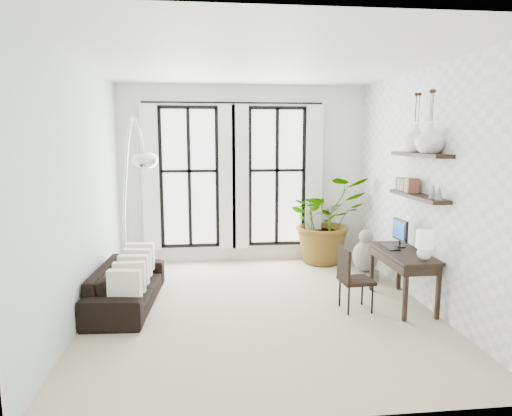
{
  "coord_description": "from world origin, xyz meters",
  "views": [
    {
      "loc": [
        -0.7,
        -5.83,
        2.28
      ],
      "look_at": [
        -0.02,
        0.3,
        1.32
      ],
      "focal_mm": 32.0,
      "sensor_mm": 36.0,
      "label": 1
    }
  ],
  "objects": [
    {
      "name": "vase_b",
      "position": [
        2.11,
        0.08,
        2.27
      ],
      "size": [
        0.37,
        0.37,
        0.38
      ],
      "primitive_type": "imported",
      "color": "white",
      "rests_on": "shelf_upper"
    },
    {
      "name": "vase_a",
      "position": [
        2.11,
        -0.32,
        2.27
      ],
      "size": [
        0.37,
        0.37,
        0.38
      ],
      "primitive_type": "imported",
      "color": "white",
      "rests_on": "shelf_upper"
    },
    {
      "name": "desk",
      "position": [
        1.95,
        -0.12,
        0.7
      ],
      "size": [
        0.53,
        1.26,
        1.14
      ],
      "color": "black",
      "rests_on": "floor"
    },
    {
      "name": "wall_left",
      "position": [
        -2.25,
        0.0,
        1.6
      ],
      "size": [
        0.0,
        5.0,
        5.0
      ],
      "primitive_type": "plane",
      "rotation": [
        1.57,
        0.0,
        1.57
      ],
      "color": "silver",
      "rests_on": "floor"
    },
    {
      "name": "floor",
      "position": [
        0.0,
        0.0,
        0.0
      ],
      "size": [
        5.0,
        5.0,
        0.0
      ],
      "primitive_type": "plane",
      "color": "#B4A88F",
      "rests_on": "ground"
    },
    {
      "name": "plant",
      "position": [
        1.44,
        2.15,
        0.8
      ],
      "size": [
        1.69,
        1.55,
        1.61
      ],
      "primitive_type": "imported",
      "rotation": [
        0.0,
        0.0,
        0.23
      ],
      "color": "#2D7228",
      "rests_on": "floor"
    },
    {
      "name": "ceiling",
      "position": [
        0.0,
        0.0,
        3.2
      ],
      "size": [
        5.0,
        5.0,
        0.0
      ],
      "primitive_type": "plane",
      "color": "white",
      "rests_on": "wall_back"
    },
    {
      "name": "wall_shelves",
      "position": [
        2.11,
        -0.03,
        1.73
      ],
      "size": [
        0.25,
        1.3,
        0.6
      ],
      "color": "black",
      "rests_on": "wall_right"
    },
    {
      "name": "buddha",
      "position": [
        1.83,
        1.04,
        0.35
      ],
      "size": [
        0.46,
        0.46,
        0.83
      ],
      "color": "gray",
      "rests_on": "floor"
    },
    {
      "name": "throw_pillows",
      "position": [
        -1.7,
        0.3,
        0.5
      ],
      "size": [
        0.4,
        1.52,
        0.4
      ],
      "color": "silver",
      "rests_on": "sofa"
    },
    {
      "name": "sofa",
      "position": [
        -1.8,
        0.3,
        0.28
      ],
      "size": [
        0.85,
        1.94,
        0.55
      ],
      "primitive_type": "imported",
      "rotation": [
        0.0,
        0.0,
        1.51
      ],
      "color": "black",
      "rests_on": "floor"
    },
    {
      "name": "windows",
      "position": [
        -0.2,
        2.43,
        1.56
      ],
      "size": [
        3.26,
        0.13,
        2.65
      ],
      "color": "white",
      "rests_on": "wall_back"
    },
    {
      "name": "wall_back",
      "position": [
        0.0,
        2.5,
        1.6
      ],
      "size": [
        4.5,
        0.0,
        4.5
      ],
      "primitive_type": "plane",
      "rotation": [
        1.57,
        0.0,
        0.0
      ],
      "color": "white",
      "rests_on": "floor"
    },
    {
      "name": "arc_lamp",
      "position": [
        -1.69,
        0.6,
        1.91
      ],
      "size": [
        0.76,
        0.88,
        2.56
      ],
      "color": "silver",
      "rests_on": "floor"
    },
    {
      "name": "desk_chair",
      "position": [
        1.17,
        -0.22,
        0.49
      ],
      "size": [
        0.43,
        0.43,
        0.85
      ],
      "rotation": [
        0.0,
        0.0,
        0.07
      ],
      "color": "black",
      "rests_on": "floor"
    },
    {
      "name": "wall_right",
      "position": [
        2.25,
        0.0,
        1.6
      ],
      "size": [
        0.0,
        5.0,
        5.0
      ],
      "primitive_type": "plane",
      "rotation": [
        1.57,
        0.0,
        -1.57
      ],
      "color": "white",
      "rests_on": "floor"
    }
  ]
}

